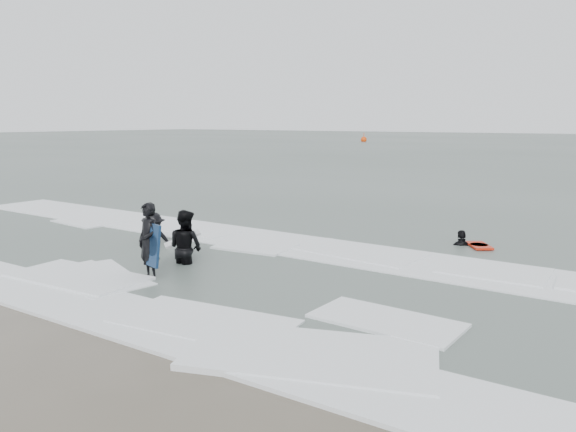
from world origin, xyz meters
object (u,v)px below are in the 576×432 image
Objects in this scene: surfer_wading at (186,264)px; buoy at (364,140)px; surfer_centre at (150,279)px; surfer_breaker at (154,245)px; surfer_right_near at (462,247)px.

buoy is (-33.41, 75.78, 0.42)m from surfer_wading.
buoy is at bearing 125.65° from surfer_centre.
surfer_centre is 0.99× the size of surfer_breaker.
surfer_centre is 1.09× the size of buoy.
surfer_centre is 1.50m from surfer_wading.
surfer_breaker is 1.11× the size of surfer_right_near.
surfer_right_near is at bearing -6.11° from surfer_breaker.
surfer_breaker is at bearing -1.26° from surfer_right_near.
buoy reaches higher than surfer_breaker.
buoy is at bearing 73.25° from surfer_breaker.
surfer_right_near is (5.15, 5.94, 0.00)m from surfer_wading.
surfer_right_near is at bearing -131.12° from surfer_wading.
buoy reaches higher than surfer_right_near.
surfer_breaker is 1.10× the size of buoy.
surfer_wading is (-0.30, 1.47, 0.00)m from surfer_centre.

